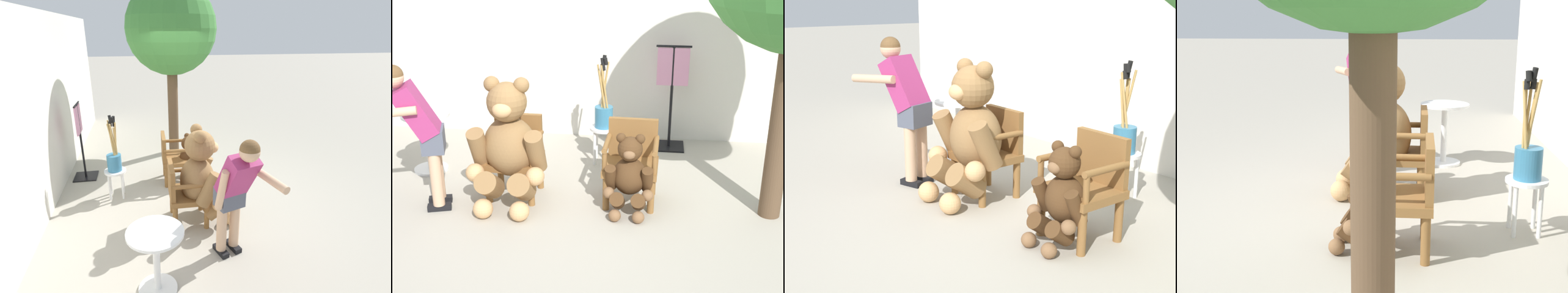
% 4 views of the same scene
% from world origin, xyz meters
% --- Properties ---
extents(ground_plane, '(60.00, 60.00, 0.00)m').
position_xyz_m(ground_plane, '(0.00, 0.00, 0.00)').
color(ground_plane, '#A8A091').
extents(back_wall, '(10.00, 0.16, 2.80)m').
position_xyz_m(back_wall, '(0.00, 2.40, 1.40)').
color(back_wall, silver).
rests_on(back_wall, ground).
extents(wooden_chair_left, '(0.57, 0.53, 0.86)m').
position_xyz_m(wooden_chair_left, '(-0.62, 0.44, 0.46)').
color(wooden_chair_left, brown).
rests_on(wooden_chair_left, ground).
extents(wooden_chair_right, '(0.57, 0.53, 0.86)m').
position_xyz_m(wooden_chair_right, '(0.62, 0.44, 0.46)').
color(wooden_chair_right, brown).
rests_on(wooden_chair_right, ground).
extents(teddy_bear_large, '(0.82, 0.77, 1.36)m').
position_xyz_m(teddy_bear_large, '(-0.62, 0.19, 0.67)').
color(teddy_bear_large, olive).
rests_on(teddy_bear_large, ground).
extents(teddy_bear_small, '(0.51, 0.48, 0.84)m').
position_xyz_m(teddy_bear_small, '(0.62, 0.15, 0.41)').
color(teddy_bear_small, '#4C3019').
rests_on(teddy_bear_small, ground).
extents(person_visitor, '(0.74, 0.64, 1.52)m').
position_xyz_m(person_visitor, '(-1.46, -0.01, 0.91)').
color(person_visitor, black).
rests_on(person_visitor, ground).
extents(white_stool, '(0.34, 0.34, 0.46)m').
position_xyz_m(white_stool, '(0.23, 1.41, 0.36)').
color(white_stool, white).
rests_on(white_stool, ground).
extents(brush_bucket, '(0.22, 0.22, 0.89)m').
position_xyz_m(brush_bucket, '(0.23, 1.40, 0.67)').
color(brush_bucket, teal).
rests_on(brush_bucket, white_stool).
extents(round_side_table, '(0.56, 0.56, 0.72)m').
position_xyz_m(round_side_table, '(-1.80, 0.89, 0.45)').
color(round_side_table, white).
rests_on(round_side_table, ground).
extents(clothing_display_stand, '(0.44, 0.40, 1.36)m').
position_xyz_m(clothing_display_stand, '(1.04, 2.01, 0.72)').
color(clothing_display_stand, black).
rests_on(clothing_display_stand, ground).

